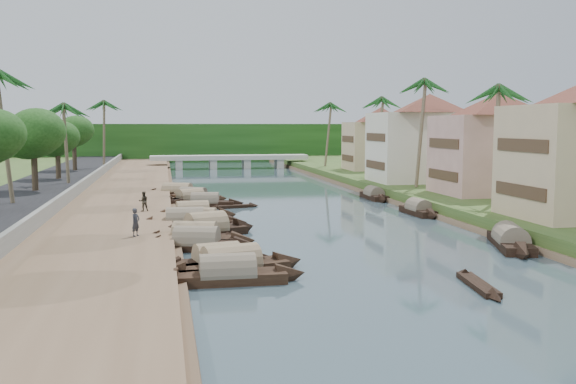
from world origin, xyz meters
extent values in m
plane|color=#384C54|center=(0.00, 0.00, 0.00)|extent=(220.00, 220.00, 0.00)
cube|color=brown|center=(-16.00, 20.00, 0.40)|extent=(10.00, 180.00, 0.80)
cube|color=#344E1F|center=(19.00, 20.00, 0.60)|extent=(16.00, 180.00, 1.20)
cube|color=black|center=(-24.50, 20.00, 0.70)|extent=(8.00, 180.00, 1.40)
cube|color=slate|center=(-20.20, 20.00, 1.35)|extent=(0.40, 180.00, 1.10)
cube|color=#163C10|center=(0.00, 95.00, 4.00)|extent=(120.00, 4.00, 8.00)
cube|color=#163C10|center=(0.00, 100.00, 4.00)|extent=(120.00, 4.00, 8.00)
cube|color=#163C10|center=(0.00, 105.00, 4.00)|extent=(120.00, 4.00, 8.00)
cube|color=#AFAFA4|center=(0.00, 72.00, 2.00)|extent=(28.00, 4.00, 0.80)
cube|color=#AFAFA4|center=(-9.00, 72.00, 0.90)|extent=(1.20, 3.50, 1.80)
cube|color=#AFAFA4|center=(-3.00, 72.00, 0.90)|extent=(1.20, 3.50, 1.80)
cube|color=#AFAFA4|center=(3.00, 72.00, 0.90)|extent=(1.20, 3.50, 1.80)
cube|color=#AFAFA4|center=(9.00, 72.00, 0.90)|extent=(1.20, 3.50, 1.80)
cube|color=#463120|center=(12.95, -2.00, 3.20)|extent=(0.10, 6.40, 0.90)
cube|color=#463120|center=(12.95, -2.00, 6.40)|extent=(0.10, 6.40, 0.90)
cube|color=#D4A196|center=(20.00, 14.00, 4.95)|extent=(11.00, 8.00, 7.50)
pyramid|color=brown|center=(20.00, 14.00, 9.80)|extent=(14.11, 14.11, 2.20)
cube|color=#463120|center=(14.45, 14.00, 3.08)|extent=(0.10, 6.40, 0.90)
cube|color=#463120|center=(14.45, 14.00, 6.08)|extent=(0.10, 6.40, 0.90)
cube|color=silver|center=(19.00, 28.00, 5.20)|extent=(13.00, 8.00, 8.00)
pyramid|color=brown|center=(19.00, 28.00, 10.30)|extent=(15.59, 15.59, 2.20)
cube|color=#463120|center=(12.45, 28.00, 3.20)|extent=(0.10, 6.40, 0.90)
cube|color=#463120|center=(12.45, 28.00, 6.40)|extent=(0.10, 6.40, 0.90)
cube|color=tan|center=(20.00, 48.00, 4.70)|extent=(10.00, 7.00, 7.00)
pyramid|color=brown|center=(20.00, 48.00, 9.30)|extent=(12.62, 12.62, 2.20)
cube|color=#463120|center=(14.95, 48.00, 2.95)|extent=(0.10, 5.60, 0.90)
cube|color=#463120|center=(14.95, 48.00, 5.75)|extent=(0.10, 5.60, 0.90)
cube|color=black|center=(-8.52, -11.64, 0.20)|extent=(5.80, 1.83, 0.70)
cone|color=black|center=(-5.30, -11.65, 0.28)|extent=(1.67, 1.63, 1.81)
cone|color=black|center=(-11.73, -11.62, 0.28)|extent=(1.67, 1.63, 1.81)
cylinder|color=#6E6453|center=(-8.52, -11.64, 0.58)|extent=(4.43, 1.89, 1.88)
cube|color=black|center=(-8.77, -8.52, 0.20)|extent=(5.28, 2.93, 0.70)
cone|color=black|center=(-6.08, -7.85, 0.28)|extent=(1.80, 1.91, 1.76)
cone|color=black|center=(-11.47, -9.19, 0.28)|extent=(1.80, 1.91, 1.76)
cylinder|color=#957B5E|center=(-8.77, -8.52, 0.58)|extent=(4.15, 2.72, 1.85)
cube|color=black|center=(-8.13, -9.58, 0.20)|extent=(6.41, 3.43, 0.70)
cone|color=black|center=(-4.85, -8.71, 0.28)|extent=(2.14, 2.11, 1.92)
cone|color=black|center=(-11.42, -10.46, 0.28)|extent=(2.14, 2.11, 1.92)
cylinder|color=#957B5E|center=(-8.13, -9.58, 0.58)|extent=(5.03, 3.13, 1.99)
cube|color=black|center=(-9.59, -2.81, 0.20)|extent=(6.03, 3.37, 0.70)
cone|color=black|center=(-6.53, -3.71, 0.28)|extent=(2.05, 2.05, 1.83)
cone|color=black|center=(-12.65, -1.92, 0.28)|extent=(2.05, 2.05, 1.83)
cylinder|color=#6E6453|center=(-9.59, -2.81, 0.58)|extent=(4.74, 3.06, 1.91)
cube|color=black|center=(-9.61, -1.17, 0.20)|extent=(6.12, 3.39, 0.70)
cone|color=black|center=(-6.50, -1.99, 0.28)|extent=(2.08, 2.14, 1.96)
cone|color=black|center=(-12.73, -0.34, 0.28)|extent=(2.08, 2.14, 1.96)
cylinder|color=#957B5E|center=(-9.61, -1.17, 0.58)|extent=(4.81, 3.11, 2.05)
cube|color=black|center=(-8.64, 2.54, 0.20)|extent=(5.99, 3.98, 0.70)
cone|color=black|center=(-5.73, 3.64, 0.28)|extent=(2.23, 2.40, 2.12)
cone|color=black|center=(-11.55, 1.45, 0.28)|extent=(2.23, 2.40, 2.12)
cylinder|color=#957B5E|center=(-8.64, 2.54, 0.58)|extent=(4.79, 3.60, 2.24)
cube|color=black|center=(-10.03, 5.66, 0.20)|extent=(5.96, 2.42, 0.70)
cone|color=black|center=(-6.78, 5.48, 0.28)|extent=(1.81, 1.98, 2.07)
cone|color=black|center=(-13.28, 5.84, 0.28)|extent=(1.81, 1.98, 2.07)
cylinder|color=#6E6453|center=(-10.03, 5.66, 0.58)|extent=(4.58, 2.42, 2.18)
cube|color=black|center=(-8.93, 6.65, 0.20)|extent=(5.78, 3.22, 0.70)
cone|color=black|center=(-5.99, 5.79, 0.28)|extent=(1.96, 1.94, 1.74)
cone|color=black|center=(-11.87, 7.51, 0.28)|extent=(1.96, 1.94, 1.74)
cylinder|color=#957B5E|center=(-8.93, 6.65, 0.58)|extent=(4.55, 2.92, 1.81)
cube|color=black|center=(-9.30, 9.98, 0.20)|extent=(5.57, 2.52, 0.70)
cone|color=black|center=(-6.31, 10.27, 0.28)|extent=(1.76, 1.96, 1.98)
cone|color=black|center=(-12.29, 9.69, 0.28)|extent=(1.76, 1.96, 1.98)
cylinder|color=#957B5E|center=(-9.30, 9.98, 0.58)|extent=(4.31, 2.48, 2.09)
cube|color=black|center=(-7.75, 18.42, 0.20)|extent=(5.66, 2.41, 0.70)
cone|color=black|center=(-4.74, 17.98, 0.28)|extent=(1.76, 1.68, 1.65)
cone|color=black|center=(-10.77, 18.86, 0.28)|extent=(1.76, 1.68, 1.65)
cylinder|color=#6E6453|center=(-7.75, 18.42, 0.58)|extent=(4.39, 2.29, 1.70)
cube|color=black|center=(-9.10, 21.61, 0.20)|extent=(4.73, 2.56, 0.70)
cone|color=black|center=(-6.68, 22.24, 0.28)|extent=(1.59, 1.61, 1.47)
cone|color=black|center=(-11.52, 20.99, 0.28)|extent=(1.59, 1.61, 1.47)
cylinder|color=#957B5E|center=(-9.10, 21.61, 0.58)|extent=(3.72, 2.35, 1.53)
cube|color=black|center=(-8.99, 21.56, 0.20)|extent=(5.33, 3.68, 0.70)
cone|color=black|center=(-6.43, 22.73, 0.28)|extent=(1.99, 2.03, 1.72)
cone|color=black|center=(-11.55, 20.40, 0.28)|extent=(1.99, 2.03, 1.72)
cylinder|color=#957B5E|center=(-8.99, 21.56, 0.58)|extent=(4.27, 3.25, 1.81)
cube|color=black|center=(-8.65, 24.04, 0.20)|extent=(5.73, 4.19, 0.70)
cone|color=black|center=(-5.89, 22.48, 0.28)|extent=(2.10, 2.03, 1.61)
cone|color=black|center=(-11.40, 25.60, 0.28)|extent=(2.10, 2.03, 1.61)
cylinder|color=#6E6453|center=(-8.65, 24.04, 0.58)|extent=(4.60, 3.58, 1.65)
cube|color=black|center=(-10.17, 26.84, 0.20)|extent=(6.54, 4.26, 0.70)
cone|color=black|center=(-6.97, 25.51, 0.28)|extent=(2.36, 2.37, 2.03)
cone|color=black|center=(-13.37, 28.16, 0.28)|extent=(2.36, 2.37, 2.03)
cylinder|color=#957B5E|center=(-10.17, 26.84, 0.58)|extent=(5.21, 3.77, 2.11)
cube|color=black|center=(10.20, -5.75, 0.20)|extent=(3.81, 6.76, 0.70)
cone|color=black|center=(11.34, -2.32, 0.28)|extent=(2.16, 2.27, 1.87)
cone|color=black|center=(9.06, -9.18, 0.28)|extent=(2.16, 2.27, 1.87)
cylinder|color=#6E6453|center=(10.20, -5.75, 0.58)|extent=(3.39, 5.32, 1.92)
cube|color=black|center=(10.30, 9.62, 0.20)|extent=(1.80, 5.15, 0.70)
cone|color=black|center=(10.19, 12.44, 0.28)|extent=(1.51, 1.51, 1.62)
cone|color=black|center=(10.40, 6.79, 0.28)|extent=(1.51, 1.51, 1.62)
cylinder|color=#6E6453|center=(10.30, 9.62, 0.58)|extent=(1.82, 3.95, 1.68)
cube|color=black|center=(10.19, 21.52, 0.20)|extent=(1.60, 5.44, 0.70)
cone|color=black|center=(10.22, 24.53, 0.28)|extent=(1.41, 1.55, 1.57)
cone|color=black|center=(10.16, 18.51, 0.28)|extent=(1.41, 1.55, 1.57)
cylinder|color=#6E6453|center=(10.19, 21.52, 0.58)|extent=(1.65, 4.16, 1.61)
cube|color=black|center=(3.29, -14.75, 0.10)|extent=(1.38, 4.37, 0.35)
cone|color=black|center=(3.63, -12.35, 0.10)|extent=(0.92, 1.17, 0.78)
cone|color=black|center=(2.95, -17.14, 0.10)|extent=(0.92, 1.17, 0.78)
cube|color=black|center=(-8.75, 1.42, 0.10)|extent=(3.38, 1.44, 0.35)
cone|color=black|center=(-6.94, 1.02, 0.10)|extent=(0.97, 0.90, 0.73)
cone|color=black|center=(-10.56, 1.83, 0.10)|extent=(0.97, 0.90, 0.73)
cube|color=black|center=(-5.12, 17.14, 0.10)|extent=(3.75, 1.59, 0.35)
cone|color=black|center=(-3.11, 17.63, 0.10)|extent=(1.07, 0.93, 0.74)
cone|color=black|center=(-7.13, 16.65, 0.10)|extent=(1.07, 0.93, 0.74)
cylinder|color=brown|center=(16.00, 6.94, 6.14)|extent=(0.41, 0.36, 9.88)
sphere|color=#1B511D|center=(16.00, 6.94, 10.88)|extent=(3.20, 3.20, 3.20)
cylinder|color=brown|center=(15.00, 21.38, 6.90)|extent=(1.18, 0.36, 11.40)
sphere|color=#1B511D|center=(15.00, 21.38, 12.37)|extent=(3.20, 3.20, 3.20)
cylinder|color=brown|center=(16.00, 38.48, 6.30)|extent=(1.66, 0.36, 10.16)
sphere|color=#1B511D|center=(16.00, 38.48, 11.19)|extent=(3.20, 3.20, 3.20)
cylinder|color=brown|center=(-24.00, 12.97, 6.78)|extent=(1.20, 0.36, 10.75)
sphere|color=#1B511D|center=(-24.00, 12.97, 11.94)|extent=(3.20, 3.20, 3.20)
cylinder|color=brown|center=(-22.00, 31.07, 5.73)|extent=(0.64, 0.36, 8.66)
sphere|color=#1B511D|center=(-22.00, 31.07, 9.88)|extent=(3.20, 3.20, 3.20)
cylinder|color=brown|center=(14.00, 56.83, 6.22)|extent=(1.32, 0.36, 10.03)
sphere|color=#1B511D|center=(14.00, 56.83, 11.04)|extent=(3.20, 3.20, 3.20)
cylinder|color=brown|center=(-20.50, 58.18, 6.39)|extent=(0.67, 0.36, 9.99)
sphere|color=#1B511D|center=(-20.50, 58.18, 11.18)|extent=(3.20, 3.20, 3.20)
cylinder|color=#423625|center=(-24.00, 23.44, 3.26)|extent=(0.60, 0.60, 3.80)
ellipsoid|color=#163C10|center=(-24.00, 23.44, 6.88)|extent=(5.51, 5.51, 4.53)
cylinder|color=#423625|center=(-24.00, 37.66, 2.99)|extent=(0.60, 0.60, 3.26)
ellipsoid|color=#163C10|center=(-24.00, 37.66, 6.11)|extent=(4.66, 4.66, 3.83)
cylinder|color=#423625|center=(-24.00, 52.15, 3.23)|extent=(0.60, 0.60, 3.74)
ellipsoid|color=#163C10|center=(-24.00, 52.15, 6.80)|extent=(4.95, 4.95, 4.07)
cylinder|color=#423625|center=(24.00, 30.77, 3.16)|extent=(0.60, 0.60, 4.00)
ellipsoid|color=#163C10|center=(24.00, 30.77, 6.98)|extent=(4.20, 4.20, 3.45)
imported|color=#2B2D34|center=(-13.34, -1.63, 1.69)|extent=(0.73, 0.78, 1.78)
imported|color=#2F2B21|center=(-13.23, 10.44, 1.60)|extent=(0.90, 0.77, 1.61)
camera|label=1|loc=(-11.47, -42.77, 7.82)|focal=40.00mm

